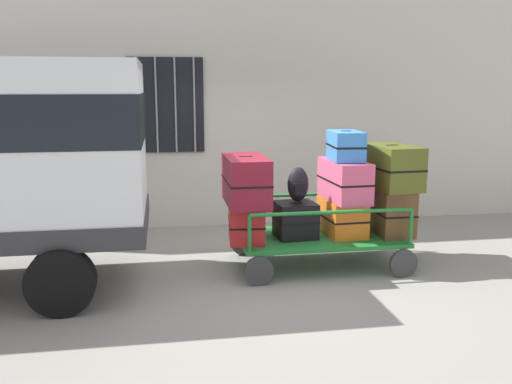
# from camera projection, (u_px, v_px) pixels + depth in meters

# --- Properties ---
(ground_plane) EXTENTS (40.00, 40.00, 0.00)m
(ground_plane) POSITION_uv_depth(u_px,v_px,m) (264.00, 271.00, 7.06)
(ground_plane) COLOR gray
(building_wall) EXTENTS (12.00, 0.38, 5.00)m
(building_wall) POSITION_uv_depth(u_px,v_px,m) (235.00, 74.00, 9.18)
(building_wall) COLOR beige
(building_wall) RESTS_ON ground
(luggage_cart) EXTENTS (2.14, 1.30, 0.40)m
(luggage_cart) POSITION_uv_depth(u_px,v_px,m) (319.00, 240.00, 7.25)
(luggage_cart) COLOR #1E722D
(luggage_cart) RESTS_ON ground
(cart_railing) EXTENTS (2.04, 1.16, 0.46)m
(cart_railing) POSITION_uv_depth(u_px,v_px,m) (319.00, 208.00, 7.17)
(cart_railing) COLOR #1E722D
(cart_railing) RESTS_ON luggage_cart
(suitcase_left_bottom) EXTENTS (0.50, 0.78, 0.46)m
(suitcase_left_bottom) POSITION_uv_depth(u_px,v_px,m) (246.00, 222.00, 7.02)
(suitcase_left_bottom) COLOR #B21E1E
(suitcase_left_bottom) RESTS_ON luggage_cart
(suitcase_left_middle) EXTENTS (0.50, 1.05, 0.60)m
(suitcase_left_middle) POSITION_uv_depth(u_px,v_px,m) (246.00, 180.00, 6.93)
(suitcase_left_middle) COLOR maroon
(suitcase_left_middle) RESTS_ON suitcase_left_bottom
(suitcase_midleft_bottom) EXTENTS (0.53, 0.51, 0.46)m
(suitcase_midleft_bottom) POSITION_uv_depth(u_px,v_px,m) (295.00, 220.00, 7.13)
(suitcase_midleft_bottom) COLOR black
(suitcase_midleft_bottom) RESTS_ON luggage_cart
(suitcase_center_bottom) EXTENTS (0.51, 0.76, 0.46)m
(suitcase_center_bottom) POSITION_uv_depth(u_px,v_px,m) (342.00, 217.00, 7.29)
(suitcase_center_bottom) COLOR orange
(suitcase_center_bottom) RESTS_ON luggage_cart
(suitcase_center_middle) EXTENTS (0.47, 0.95, 0.52)m
(suitcase_center_middle) POSITION_uv_depth(u_px,v_px,m) (344.00, 180.00, 7.15)
(suitcase_center_middle) COLOR #CC4C72
(suitcase_center_middle) RESTS_ON suitcase_center_bottom
(suitcase_center_top) EXTENTS (0.43, 0.67, 0.37)m
(suitcase_center_top) POSITION_uv_depth(u_px,v_px,m) (346.00, 146.00, 7.06)
(suitcase_center_top) COLOR #3372C6
(suitcase_center_top) RESTS_ON suitcase_center_middle
(suitcase_midright_bottom) EXTENTS (0.44, 0.86, 0.59)m
(suitcase_midright_bottom) POSITION_uv_depth(u_px,v_px,m) (389.00, 210.00, 7.37)
(suitcase_midright_bottom) COLOR brown
(suitcase_midright_bottom) RESTS_ON luggage_cart
(suitcase_midright_middle) EXTENTS (0.60, 0.95, 0.57)m
(suitcase_midright_middle) POSITION_uv_depth(u_px,v_px,m) (391.00, 167.00, 7.25)
(suitcase_midright_middle) COLOR #4C5119
(suitcase_midright_middle) RESTS_ON suitcase_midright_bottom
(backpack) EXTENTS (0.27, 0.22, 0.44)m
(backpack) POSITION_uv_depth(u_px,v_px,m) (298.00, 185.00, 7.08)
(backpack) COLOR black
(backpack) RESTS_ON suitcase_midleft_bottom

